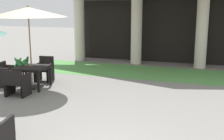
# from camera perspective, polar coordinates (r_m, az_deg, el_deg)

# --- Properties ---
(lawn_strip) EXTENTS (11.73, 2.60, 0.01)m
(lawn_strip) POSITION_cam_1_polar(r_m,az_deg,el_deg) (12.13, 9.22, -0.64)
(lawn_strip) COLOR #519347
(lawn_strip) RESTS_ON ground
(patio_table_near_foreground) EXTENTS (1.08, 1.08, 0.72)m
(patio_table_near_foreground) POSITION_cam_1_polar(r_m,az_deg,el_deg) (10.11, -15.23, 0.15)
(patio_table_near_foreground) COLOR black
(patio_table_near_foreground) RESTS_ON ground
(patio_umbrella_near_foreground) EXTENTS (2.47, 2.47, 2.70)m
(patio_umbrella_near_foreground) POSITION_cam_1_polar(r_m,az_deg,el_deg) (9.90, -15.83, 10.50)
(patio_umbrella_near_foreground) COLOR #2D2D2D
(patio_umbrella_near_foreground) RESTS_ON ground
(patio_chair_near_foreground_north) EXTENTS (0.62, 0.63, 0.88)m
(patio_chair_near_foreground_north) POSITION_cam_1_polar(r_m,az_deg,el_deg) (10.98, -12.91, 0.04)
(patio_chair_near_foreground_north) COLOR black
(patio_chair_near_foreground_north) RESTS_ON ground
(patio_chair_near_foreground_west) EXTENTS (0.56, 0.64, 0.82)m
(patio_chair_near_foreground_west) POSITION_cam_1_polar(r_m,az_deg,el_deg) (10.62, -19.67, -0.78)
(patio_chair_near_foreground_west) COLOR black
(patio_chair_near_foreground_west) RESTS_ON ground
(patio_chair_near_foreground_south) EXTENTS (0.68, 0.63, 0.82)m
(patio_chair_near_foreground_south) POSITION_cam_1_polar(r_m,az_deg,el_deg) (9.36, -17.81, -2.37)
(patio_chair_near_foreground_south) COLOR black
(patio_chair_near_foreground_south) RESTS_ON ground
(potted_palm_left_edge) EXTENTS (0.66, 0.67, 1.02)m
(potted_palm_left_edge) POSITION_cam_1_polar(r_m,az_deg,el_deg) (10.67, -16.72, -0.53)
(potted_palm_left_edge) COLOR #B2AD9E
(potted_palm_left_edge) RESTS_ON ground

